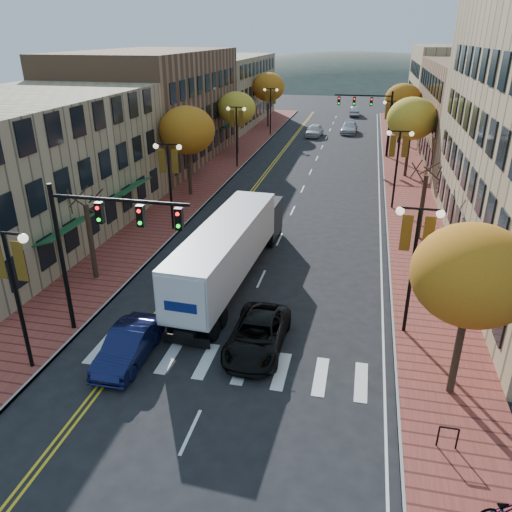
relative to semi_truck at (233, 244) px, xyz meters
The scene contains 32 objects.
ground 9.99m from the semi_truck, 81.07° to the right, with size 200.00×200.00×0.00m, color black.
sidewalk_left 24.14m from the semi_truck, 108.13° to the left, with size 4.00×85.00×0.15m, color brown.
sidewalk_right 25.24m from the semi_truck, 65.29° to the left, with size 4.00×85.00×0.15m, color brown.
building_left_near 16.02m from the semi_truck, 167.77° to the left, with size 12.00×22.00×9.00m, color #9E8966.
building_left_mid 30.75m from the semi_truck, 120.44° to the left, with size 12.00×24.00×11.00m, color brown.
building_left_far 53.70m from the semi_truck, 106.78° to the left, with size 12.00×26.00×9.50m, color #9E8966.
building_right_mid 38.15m from the semi_truck, 58.26° to the left, with size 15.00×24.00×10.00m, color brown.
building_right_far 58.02m from the semi_truck, 69.78° to the left, with size 15.00×20.00×11.00m, color #9E8966.
tree_left_a 7.66m from the semi_truck, 167.61° to the right, with size 0.28×0.28×4.20m.
tree_left_b 16.52m from the semi_truck, 117.54° to the left, with size 4.48×4.48×7.21m.
tree_left_c 31.40m from the semi_truck, 103.85° to the left, with size 4.16×4.16×6.69m.
tree_left_d 49.05m from the semi_truck, 98.80° to the left, with size 4.61×4.61×7.42m.
tree_right_a 13.32m from the semi_truck, 36.02° to the right, with size 4.16×4.16×6.69m.
tree_right_b 13.43m from the semi_truck, 38.47° to the left, with size 0.28×0.28×4.20m.
tree_right_c 26.73m from the semi_truck, 66.65° to the left, with size 4.48×4.48×7.21m.
tree_right_d 41.82m from the semi_truck, 75.39° to the left, with size 4.35×4.35×7.00m.
lamp_left_a 11.55m from the semi_truck, 121.82° to the right, with size 1.96×0.36×6.05m.
lamp_left_b 8.99m from the semi_truck, 133.28° to the left, with size 1.96×0.36×6.05m.
lamp_left_c 25.17m from the semi_truck, 103.80° to the left, with size 1.96×0.36×6.05m.
lamp_left_d 42.83m from the semi_truck, 98.04° to the left, with size 1.96×0.36×6.05m.
lamp_right_a 9.96m from the semi_truck, 22.01° to the right, with size 1.96×0.36×6.05m.
lamp_right_b 17.09m from the semi_truck, 57.87° to the left, with size 1.96×0.36×6.05m.
lamp_right_c 33.66m from the semi_truck, 74.43° to the left, with size 1.96×0.36×6.05m.
traffic_mast_near 8.22m from the semi_truck, 120.79° to the right, with size 6.10×0.35×7.00m.
traffic_mast_far 33.22m from the semi_truck, 77.80° to the left, with size 6.10×0.34×7.00m.
semi_truck is the anchor object (origin of this frame).
navy_sedan 8.65m from the semi_truck, 105.94° to the right, with size 1.53×4.38×1.44m, color #0D1237.
black_suv 6.99m from the semi_truck, 66.53° to the right, with size 2.29×4.97×1.38m, color black.
car_far_white 43.06m from the semi_truck, 90.18° to the left, with size 1.85×4.60×1.57m, color silver.
car_far_silver 46.57m from the semi_truck, 84.78° to the left, with size 2.07×5.09×1.48m, color #B5B3BC.
car_far_oncoming 62.43m from the semi_truck, 85.95° to the left, with size 1.57×4.50×1.48m, color #AFAEB6.
bicycle 17.41m from the semi_truck, 49.42° to the right, with size 0.67×1.93×1.01m, color gray.
Camera 1 is at (5.03, -14.44, 12.61)m, focal length 35.00 mm.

